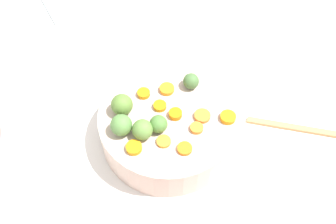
% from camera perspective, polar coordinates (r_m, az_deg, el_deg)
% --- Properties ---
extents(tabletop, '(2.40, 2.40, 0.02)m').
position_cam_1_polar(tabletop, '(0.88, -1.84, -4.86)').
color(tabletop, white).
rests_on(tabletop, ground).
extents(serving_bowl_carrots, '(0.28, 0.28, 0.08)m').
position_cam_1_polar(serving_bowl_carrots, '(0.85, -0.00, -1.99)').
color(serving_bowl_carrots, '#C2AA9B').
rests_on(serving_bowl_carrots, tabletop).
extents(carrot_slice_0, '(0.04, 0.04, 0.01)m').
position_cam_1_polar(carrot_slice_0, '(0.81, 4.83, -0.56)').
color(carrot_slice_0, orange).
rests_on(carrot_slice_0, serving_bowl_carrots).
extents(carrot_slice_1, '(0.04, 0.04, 0.01)m').
position_cam_1_polar(carrot_slice_1, '(0.84, -3.45, 2.62)').
color(carrot_slice_1, orange).
rests_on(carrot_slice_1, serving_bowl_carrots).
extents(carrot_slice_2, '(0.04, 0.04, 0.01)m').
position_cam_1_polar(carrot_slice_2, '(0.77, 2.35, -5.15)').
color(carrot_slice_2, orange).
rests_on(carrot_slice_2, serving_bowl_carrots).
extents(carrot_slice_3, '(0.04, 0.04, 0.01)m').
position_cam_1_polar(carrot_slice_3, '(0.77, -4.80, -5.01)').
color(carrot_slice_3, orange).
rests_on(carrot_slice_3, serving_bowl_carrots).
extents(carrot_slice_4, '(0.03, 0.03, 0.01)m').
position_cam_1_polar(carrot_slice_4, '(0.79, 4.04, -2.26)').
color(carrot_slice_4, orange).
rests_on(carrot_slice_4, serving_bowl_carrots).
extents(carrot_slice_5, '(0.04, 0.04, 0.01)m').
position_cam_1_polar(carrot_slice_5, '(0.77, -0.61, -4.16)').
color(carrot_slice_5, orange).
rests_on(carrot_slice_5, serving_bowl_carrots).
extents(carrot_slice_6, '(0.04, 0.04, 0.01)m').
position_cam_1_polar(carrot_slice_6, '(0.81, 8.42, -0.73)').
color(carrot_slice_6, orange).
rests_on(carrot_slice_6, serving_bowl_carrots).
extents(carrot_slice_7, '(0.04, 0.04, 0.01)m').
position_cam_1_polar(carrot_slice_7, '(0.82, -1.15, 0.86)').
color(carrot_slice_7, orange).
rests_on(carrot_slice_7, serving_bowl_carrots).
extents(carrot_slice_8, '(0.04, 0.04, 0.01)m').
position_cam_1_polar(carrot_slice_8, '(0.81, 1.05, -0.29)').
color(carrot_slice_8, orange).
rests_on(carrot_slice_8, serving_bowl_carrots).
extents(carrot_slice_9, '(0.04, 0.04, 0.01)m').
position_cam_1_polar(carrot_slice_9, '(0.85, -0.16, 3.25)').
color(carrot_slice_9, orange).
rests_on(carrot_slice_9, serving_bowl_carrots).
extents(brussels_sprout_0, '(0.03, 0.03, 0.03)m').
position_cam_1_polar(brussels_sprout_0, '(0.84, 3.25, 4.35)').
color(brussels_sprout_0, '#476D39').
rests_on(brussels_sprout_0, serving_bowl_carrots).
extents(brussels_sprout_1, '(0.04, 0.04, 0.04)m').
position_cam_1_polar(brussels_sprout_1, '(0.78, -1.44, -1.75)').
color(brussels_sprout_1, '#4A7B34').
rests_on(brussels_sprout_1, serving_bowl_carrots).
extents(brussels_sprout_2, '(0.04, 0.04, 0.04)m').
position_cam_1_polar(brussels_sprout_2, '(0.80, -6.50, 1.02)').
color(brussels_sprout_2, '#577C33').
rests_on(brussels_sprout_2, serving_bowl_carrots).
extents(brussels_sprout_3, '(0.04, 0.04, 0.04)m').
position_cam_1_polar(brussels_sprout_3, '(0.77, -3.61, -2.49)').
color(brussels_sprout_3, '#5B843A').
rests_on(brussels_sprout_3, serving_bowl_carrots).
extents(brussels_sprout_4, '(0.04, 0.04, 0.04)m').
position_cam_1_polar(brussels_sprout_4, '(0.78, -6.58, -1.84)').
color(brussels_sprout_4, '#53823F').
rests_on(brussels_sprout_4, serving_bowl_carrots).
extents(wooden_spoon, '(0.21, 0.21, 0.01)m').
position_cam_1_polar(wooden_spoon, '(0.95, 21.92, -2.82)').
color(wooden_spoon, tan).
rests_on(wooden_spoon, tabletop).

